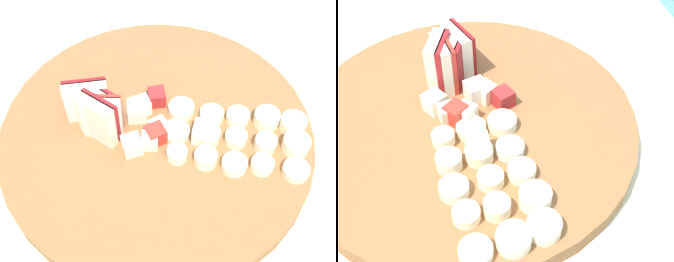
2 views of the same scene
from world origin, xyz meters
TOP-DOWN VIEW (x-y plane):
  - tile_backsplash at (0.00, 0.44)m, footprint 2.40×0.04m
  - cutting_board at (0.04, 0.10)m, footprint 0.35×0.35m
  - apple_wedge_fan at (-0.02, 0.09)m, footprint 0.07×0.06m
  - apple_dice_pile at (0.04, 0.10)m, footprint 0.10×0.10m
  - banana_slice_rows at (0.13, 0.11)m, footprint 0.16×0.10m

SIDE VIEW (x-z plane):
  - tile_backsplash at x=0.00m, z-range 0.00..1.29m
  - cutting_board at x=0.04m, z-range 0.91..0.93m
  - banana_slice_rows at x=0.13m, z-range 0.93..0.94m
  - apple_dice_pile at x=0.04m, z-range 0.93..0.95m
  - apple_wedge_fan at x=-0.02m, z-range 0.93..0.98m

